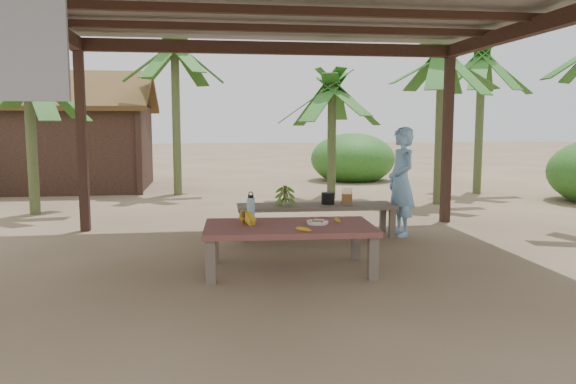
{
  "coord_description": "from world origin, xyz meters",
  "views": [
    {
      "loc": [
        -0.97,
        -6.23,
        1.58
      ],
      "look_at": [
        -0.08,
        0.09,
        0.8
      ],
      "focal_mm": 35.0,
      "sensor_mm": 36.0,
      "label": 1
    }
  ],
  "objects": [
    {
      "name": "work_table",
      "position": [
        -0.13,
        -0.36,
        0.43
      ],
      "size": [
        1.85,
        1.09,
        0.5
      ],
      "rotation": [
        0.0,
        0.0,
        -0.05
      ],
      "color": "brown",
      "rests_on": "ground"
    },
    {
      "name": "bench",
      "position": [
        0.51,
        1.42,
        0.39
      ],
      "size": [
        2.21,
        0.65,
        0.45
      ],
      "rotation": [
        0.0,
        0.0,
        -0.02
      ],
      "color": "brown",
      "rests_on": "ground"
    },
    {
      "name": "pavilion",
      "position": [
        -0.01,
        -0.01,
        2.78
      ],
      "size": [
        6.6,
        5.6,
        2.95
      ],
      "color": "black",
      "rests_on": "ground"
    },
    {
      "name": "plate",
      "position": [
        0.18,
        -0.36,
        0.52
      ],
      "size": [
        0.24,
        0.24,
        0.04
      ],
      "color": "white",
      "rests_on": "work_table"
    },
    {
      "name": "water_flask",
      "position": [
        -0.51,
        0.0,
        0.64
      ],
      "size": [
        0.09,
        0.09,
        0.32
      ],
      "color": "#3C9EBC",
      "rests_on": "work_table"
    },
    {
      "name": "cooking_pot",
      "position": [
        0.68,
        1.45,
        0.53
      ],
      "size": [
        0.18,
        0.18,
        0.16
      ],
      "primitive_type": "cylinder",
      "color": "black",
      "rests_on": "bench"
    },
    {
      "name": "banana_plant_ne",
      "position": [
        3.5,
        4.24,
        2.64
      ],
      "size": [
        1.8,
        1.8,
        3.13
      ],
      "color": "#596638",
      "rests_on": "ground"
    },
    {
      "name": "woman",
      "position": [
        1.7,
        1.32,
        0.77
      ],
      "size": [
        0.41,
        0.58,
        1.53
      ],
      "primitive_type": "imported",
      "rotation": [
        0.0,
        0.0,
        -1.5
      ],
      "color": "#78B1E4",
      "rests_on": "ground"
    },
    {
      "name": "banana_plant_w",
      "position": [
        -4.0,
        4.0,
        2.26
      ],
      "size": [
        1.8,
        1.8,
        2.74
      ],
      "color": "#596638",
      "rests_on": "ground"
    },
    {
      "name": "loose_banana_side",
      "position": [
        0.42,
        -0.26,
        0.52
      ],
      "size": [
        0.06,
        0.16,
        0.04
      ],
      "primitive_type": "ellipsoid",
      "rotation": [
        0.0,
        0.0,
        0.09
      ],
      "color": "yellow",
      "rests_on": "work_table"
    },
    {
      "name": "loose_banana_front",
      "position": [
        -0.04,
        -0.75,
        0.52
      ],
      "size": [
        0.17,
        0.1,
        0.04
      ],
      "primitive_type": "ellipsoid",
      "rotation": [
        0.0,
        0.0,
        1.19
      ],
      "color": "yellow",
      "rests_on": "work_table"
    },
    {
      "name": "banana_plant_nw",
      "position": [
        -1.67,
        6.41,
        3.0
      ],
      "size": [
        1.8,
        1.8,
        3.5
      ],
      "color": "#596638",
      "rests_on": "ground"
    },
    {
      "name": "banana_plant_far",
      "position": [
        5.04,
        5.69,
        2.79
      ],
      "size": [
        1.8,
        1.8,
        3.28
      ],
      "color": "#596638",
      "rests_on": "ground"
    },
    {
      "name": "ripe_banana_bunch",
      "position": [
        -0.62,
        -0.27,
        0.58
      ],
      "size": [
        0.32,
        0.29,
        0.16
      ],
      "primitive_type": null,
      "rotation": [
        0.0,
        0.0,
        0.28
      ],
      "color": "yellow",
      "rests_on": "work_table"
    },
    {
      "name": "skewer_rack",
      "position": [
        0.93,
        1.36,
        0.57
      ],
      "size": [
        0.18,
        0.08,
        0.24
      ],
      "primitive_type": null,
      "rotation": [
        0.0,
        0.0,
        -0.02
      ],
      "color": "#A57F47",
      "rests_on": "bench"
    },
    {
      "name": "ground",
      "position": [
        0.0,
        0.0,
        0.0
      ],
      "size": [
        80.0,
        80.0,
        0.0
      ],
      "primitive_type": "plane",
      "color": "brown",
      "rests_on": "ground"
    },
    {
      "name": "green_banana_stalk",
      "position": [
        0.07,
        1.43,
        0.59
      ],
      "size": [
        0.26,
        0.26,
        0.29
      ],
      "primitive_type": null,
      "rotation": [
        0.0,
        0.0,
        -0.02
      ],
      "color": "#598C2D",
      "rests_on": "bench"
    },
    {
      "name": "banana_plant_n",
      "position": [
        1.58,
        5.31,
        2.11
      ],
      "size": [
        1.8,
        1.8,
        2.58
      ],
      "color": "#596638",
      "rests_on": "ground"
    },
    {
      "name": "hut",
      "position": [
        -4.5,
        8.0,
        1.1
      ],
      "size": [
        4.4,
        3.43,
        2.85
      ],
      "color": "black",
      "rests_on": "ground"
    }
  ]
}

